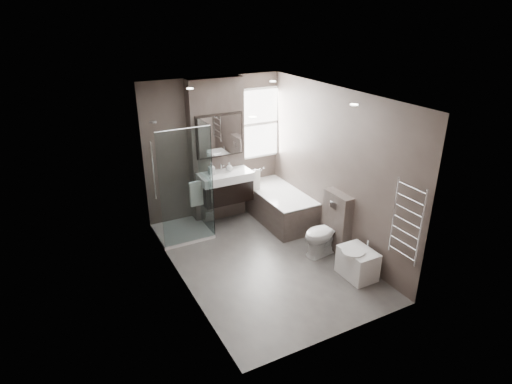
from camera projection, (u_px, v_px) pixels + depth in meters
room at (264, 184)px, 6.26m from camera, size 2.70×3.90×2.70m
vanity_pier at (217, 151)px, 7.70m from camera, size 1.00×0.25×2.60m
vanity at (225, 186)px, 7.64m from camera, size 0.95×0.47×0.66m
mirror_cabinet at (220, 136)px, 7.43m from camera, size 0.86×0.08×0.76m
towel_left at (196, 194)px, 7.39m from camera, size 0.24×0.06×0.44m
towel_right at (254, 182)px, 7.87m from camera, size 0.24×0.06×0.44m
shower_enclosure at (188, 209)px, 7.35m from camera, size 0.90×0.90×2.00m
bathtub at (279, 204)px, 7.94m from camera, size 0.75×1.60×0.57m
window at (258, 124)px, 8.01m from camera, size 0.98×0.06×1.33m
toilet at (325, 233)px, 6.83m from camera, size 0.77×0.50×0.74m
cistern_box at (337, 222)px, 6.89m from camera, size 0.19×0.55×1.00m
bidet at (357, 263)px, 6.28m from camera, size 0.47×0.55×0.57m
towel_radiator at (407, 222)px, 5.56m from camera, size 0.03×0.49×1.10m
soap_bottle_a at (212, 169)px, 7.42m from camera, size 0.09×0.10×0.21m
soap_bottle_b at (229, 167)px, 7.59m from camera, size 0.12×0.12×0.15m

